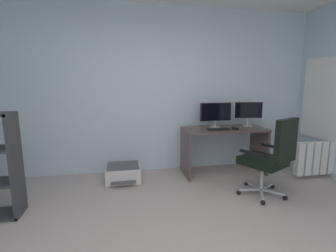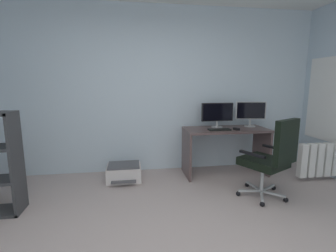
{
  "view_description": "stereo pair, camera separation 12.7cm",
  "coord_description": "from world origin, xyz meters",
  "px_view_note": "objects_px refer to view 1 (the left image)",
  "views": [
    {
      "loc": [
        -0.46,
        -1.69,
        1.45
      ],
      "look_at": [
        0.16,
        1.61,
        0.87
      ],
      "focal_mm": 25.95,
      "sensor_mm": 36.0,
      "label": 1
    },
    {
      "loc": [
        -0.34,
        -1.71,
        1.45
      ],
      "look_at": [
        0.16,
        1.61,
        0.87
      ],
      "focal_mm": 25.95,
      "sensor_mm": 36.0,
      "label": 2
    }
  ],
  "objects_px": {
    "desk": "(224,141)",
    "monitor_main": "(216,113)",
    "radiator": "(326,157)",
    "monitor_secondary": "(248,111)",
    "printer": "(123,173)",
    "keyboard": "(218,129)",
    "computer_mouse": "(235,128)",
    "office_chair": "(271,156)"
  },
  "relations": [
    {
      "from": "desk",
      "to": "monitor_secondary",
      "type": "relative_size",
      "value": 2.66
    },
    {
      "from": "monitor_secondary",
      "to": "desk",
      "type": "bearing_deg",
      "value": -166.59
    },
    {
      "from": "keyboard",
      "to": "printer",
      "type": "relative_size",
      "value": 0.67
    },
    {
      "from": "desk",
      "to": "radiator",
      "type": "relative_size",
      "value": 1.25
    },
    {
      "from": "monitor_secondary",
      "to": "monitor_main",
      "type": "bearing_deg",
      "value": -179.99
    },
    {
      "from": "monitor_secondary",
      "to": "radiator",
      "type": "bearing_deg",
      "value": -29.17
    },
    {
      "from": "office_chair",
      "to": "radiator",
      "type": "relative_size",
      "value": 1.0
    },
    {
      "from": "monitor_main",
      "to": "radiator",
      "type": "height_order",
      "value": "monitor_main"
    },
    {
      "from": "keyboard",
      "to": "computer_mouse",
      "type": "relative_size",
      "value": 3.4
    },
    {
      "from": "desk",
      "to": "monitor_main",
      "type": "xyz_separation_m",
      "value": [
        -0.11,
        0.11,
        0.45
      ]
    },
    {
      "from": "monitor_secondary",
      "to": "computer_mouse",
      "type": "height_order",
      "value": "monitor_secondary"
    },
    {
      "from": "desk",
      "to": "computer_mouse",
      "type": "xyz_separation_m",
      "value": [
        0.11,
        -0.15,
        0.23
      ]
    },
    {
      "from": "monitor_secondary",
      "to": "computer_mouse",
      "type": "distance_m",
      "value": 0.5
    },
    {
      "from": "radiator",
      "to": "office_chair",
      "type": "bearing_deg",
      "value": -159.85
    },
    {
      "from": "monitor_secondary",
      "to": "printer",
      "type": "xyz_separation_m",
      "value": [
        -2.08,
        -0.15,
        -0.88
      ]
    },
    {
      "from": "monitor_secondary",
      "to": "keyboard",
      "type": "relative_size",
      "value": 1.45
    },
    {
      "from": "keyboard",
      "to": "office_chair",
      "type": "bearing_deg",
      "value": -65.0
    },
    {
      "from": "computer_mouse",
      "to": "printer",
      "type": "relative_size",
      "value": 0.2
    },
    {
      "from": "monitor_main",
      "to": "keyboard",
      "type": "relative_size",
      "value": 1.55
    },
    {
      "from": "monitor_secondary",
      "to": "printer",
      "type": "bearing_deg",
      "value": -175.96
    },
    {
      "from": "desk",
      "to": "computer_mouse",
      "type": "distance_m",
      "value": 0.29
    },
    {
      "from": "desk",
      "to": "printer",
      "type": "xyz_separation_m",
      "value": [
        -1.62,
        -0.04,
        -0.42
      ]
    },
    {
      "from": "keyboard",
      "to": "desk",
      "type": "bearing_deg",
      "value": 39.29
    },
    {
      "from": "computer_mouse",
      "to": "radiator",
      "type": "distance_m",
      "value": 1.5
    },
    {
      "from": "monitor_secondary",
      "to": "computer_mouse",
      "type": "xyz_separation_m",
      "value": [
        -0.35,
        -0.26,
        -0.23
      ]
    },
    {
      "from": "desk",
      "to": "monitor_main",
      "type": "distance_m",
      "value": 0.47
    },
    {
      "from": "desk",
      "to": "office_chair",
      "type": "xyz_separation_m",
      "value": [
        0.22,
        -0.94,
        0.02
      ]
    },
    {
      "from": "keyboard",
      "to": "radiator",
      "type": "bearing_deg",
      "value": -11.63
    },
    {
      "from": "monitor_secondary",
      "to": "radiator",
      "type": "distance_m",
      "value": 1.38
    },
    {
      "from": "office_chair",
      "to": "printer",
      "type": "xyz_separation_m",
      "value": [
        -1.84,
        0.91,
        -0.44
      ]
    },
    {
      "from": "computer_mouse",
      "to": "radiator",
      "type": "xyz_separation_m",
      "value": [
        1.4,
        -0.32,
        -0.45
      ]
    },
    {
      "from": "monitor_secondary",
      "to": "printer",
      "type": "relative_size",
      "value": 0.97
    },
    {
      "from": "printer",
      "to": "monitor_secondary",
      "type": "bearing_deg",
      "value": 4.04
    },
    {
      "from": "keyboard",
      "to": "office_chair",
      "type": "height_order",
      "value": "office_chair"
    },
    {
      "from": "keyboard",
      "to": "printer",
      "type": "xyz_separation_m",
      "value": [
        -1.46,
        0.09,
        -0.64
      ]
    },
    {
      "from": "keyboard",
      "to": "printer",
      "type": "distance_m",
      "value": 1.6
    },
    {
      "from": "desk",
      "to": "computer_mouse",
      "type": "bearing_deg",
      "value": -54.38
    },
    {
      "from": "keyboard",
      "to": "computer_mouse",
      "type": "distance_m",
      "value": 0.27
    },
    {
      "from": "computer_mouse",
      "to": "radiator",
      "type": "height_order",
      "value": "computer_mouse"
    },
    {
      "from": "office_chair",
      "to": "desk",
      "type": "bearing_deg",
      "value": 103.24
    },
    {
      "from": "desk",
      "to": "keyboard",
      "type": "distance_m",
      "value": 0.3
    },
    {
      "from": "computer_mouse",
      "to": "radiator",
      "type": "bearing_deg",
      "value": -24.95
    }
  ]
}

